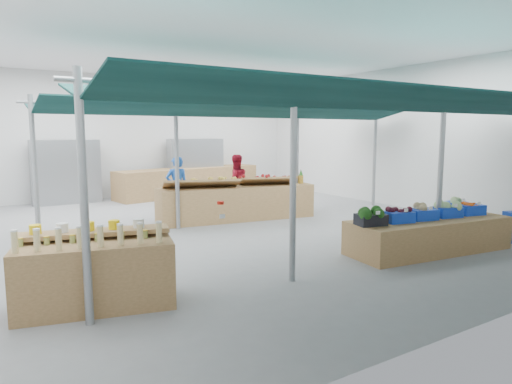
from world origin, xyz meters
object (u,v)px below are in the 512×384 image
Objects in this scene: bottle_shelf at (96,271)px; vendor_right at (236,183)px; vendor_left at (177,187)px; veg_counter at (429,235)px; fruit_counter at (237,203)px.

vendor_right reaches higher than bottle_shelf.
veg_counter is at bearing 123.43° from vendor_left.
veg_counter is 5.96m from vendor_right.
vendor_right reaches higher than fruit_counter.
veg_counter is at bearing 9.00° from bottle_shelf.
bottle_shelf is at bearing 54.77° from vendor_right.
fruit_counter is 2.50× the size of vendor_left.
veg_counter is 5.00m from fruit_counter.
vendor_left reaches higher than fruit_counter.
vendor_left is 1.00× the size of vendor_right.
fruit_counter is (4.54, 4.23, -0.03)m from bottle_shelf.
veg_counter is at bearing -63.81° from fruit_counter.
fruit_counter is at bearing 70.10° from vendor_right.
bottle_shelf is 6.07m from veg_counter.
veg_counter is at bearing 107.44° from vendor_right.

